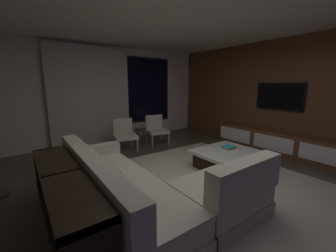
{
  "coord_description": "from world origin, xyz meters",
  "views": [
    {
      "loc": [
        -2.15,
        -2.23,
        1.64
      ],
      "look_at": [
        0.48,
        1.39,
        0.73
      ],
      "focal_mm": 22.1,
      "sensor_mm": 36.0,
      "label": 1
    }
  ],
  "objects_px": {
    "book_stack_on_coffee_table": "(229,147)",
    "coffee_table": "(229,160)",
    "sectional_couch": "(146,191)",
    "console_table_behind_couch": "(65,201)",
    "side_stool": "(140,132)",
    "mounted_tv": "(279,96)",
    "media_console": "(279,143)",
    "accent_chair_near_window": "(156,128)",
    "accent_chair_by_curtain": "(124,133)"
  },
  "relations": [
    {
      "from": "book_stack_on_coffee_table",
      "to": "coffee_table",
      "type": "bearing_deg",
      "value": -134.26
    },
    {
      "from": "sectional_couch",
      "to": "coffee_table",
      "type": "relative_size",
      "value": 2.16
    },
    {
      "from": "sectional_couch",
      "to": "console_table_behind_couch",
      "type": "relative_size",
      "value": 1.19
    },
    {
      "from": "side_stool",
      "to": "mounted_tv",
      "type": "height_order",
      "value": "mounted_tv"
    },
    {
      "from": "sectional_couch",
      "to": "mounted_tv",
      "type": "distance_m",
      "value": 4.06
    },
    {
      "from": "mounted_tv",
      "to": "console_table_behind_couch",
      "type": "relative_size",
      "value": 0.53
    },
    {
      "from": "mounted_tv",
      "to": "media_console",
      "type": "bearing_deg",
      "value": -132.38
    },
    {
      "from": "accent_chair_near_window",
      "to": "mounted_tv",
      "type": "bearing_deg",
      "value": -48.26
    },
    {
      "from": "media_console",
      "to": "mounted_tv",
      "type": "bearing_deg",
      "value": 47.62
    },
    {
      "from": "accent_chair_by_curtain",
      "to": "accent_chair_near_window",
      "type": "bearing_deg",
      "value": 2.07
    },
    {
      "from": "coffee_table",
      "to": "book_stack_on_coffee_table",
      "type": "bearing_deg",
      "value": 45.74
    },
    {
      "from": "coffee_table",
      "to": "accent_chair_near_window",
      "type": "height_order",
      "value": "accent_chair_near_window"
    },
    {
      "from": "book_stack_on_coffee_table",
      "to": "media_console",
      "type": "relative_size",
      "value": 0.08
    },
    {
      "from": "sectional_couch",
      "to": "accent_chair_by_curtain",
      "type": "bearing_deg",
      "value": 71.38
    },
    {
      "from": "coffee_table",
      "to": "accent_chair_near_window",
      "type": "distance_m",
      "value": 2.42
    },
    {
      "from": "accent_chair_by_curtain",
      "to": "console_table_behind_couch",
      "type": "relative_size",
      "value": 0.37
    },
    {
      "from": "coffee_table",
      "to": "accent_chair_by_curtain",
      "type": "xyz_separation_m",
      "value": [
        -1.12,
        2.37,
        0.25
      ]
    },
    {
      "from": "book_stack_on_coffee_table",
      "to": "accent_chair_near_window",
      "type": "bearing_deg",
      "value": 97.28
    },
    {
      "from": "sectional_couch",
      "to": "accent_chair_by_curtain",
      "type": "height_order",
      "value": "sectional_couch"
    },
    {
      "from": "coffee_table",
      "to": "book_stack_on_coffee_table",
      "type": "relative_size",
      "value": 4.81
    },
    {
      "from": "side_stool",
      "to": "sectional_couch",
      "type": "bearing_deg",
      "value": -116.97
    },
    {
      "from": "sectional_couch",
      "to": "media_console",
      "type": "height_order",
      "value": "sectional_couch"
    },
    {
      "from": "console_table_behind_couch",
      "to": "accent_chair_by_curtain",
      "type": "bearing_deg",
      "value": 54.16
    },
    {
      "from": "accent_chair_near_window",
      "to": "accent_chair_by_curtain",
      "type": "bearing_deg",
      "value": -177.93
    },
    {
      "from": "accent_chair_near_window",
      "to": "side_stool",
      "type": "relative_size",
      "value": 1.7
    },
    {
      "from": "accent_chair_near_window",
      "to": "mounted_tv",
      "type": "height_order",
      "value": "mounted_tv"
    },
    {
      "from": "coffee_table",
      "to": "mounted_tv",
      "type": "height_order",
      "value": "mounted_tv"
    },
    {
      "from": "media_console",
      "to": "sectional_couch",
      "type": "bearing_deg",
      "value": -177.64
    },
    {
      "from": "book_stack_on_coffee_table",
      "to": "mounted_tv",
      "type": "height_order",
      "value": "mounted_tv"
    },
    {
      "from": "sectional_couch",
      "to": "mounted_tv",
      "type": "xyz_separation_m",
      "value": [
        3.91,
        0.35,
        1.06
      ]
    },
    {
      "from": "mounted_tv",
      "to": "book_stack_on_coffee_table",
      "type": "bearing_deg",
      "value": 178.68
    },
    {
      "from": "sectional_couch",
      "to": "media_console",
      "type": "xyz_separation_m",
      "value": [
        3.73,
        0.15,
        -0.04
      ]
    },
    {
      "from": "book_stack_on_coffee_table",
      "to": "accent_chair_near_window",
      "type": "xyz_separation_m",
      "value": [
        -0.29,
        2.26,
        0.04
      ]
    },
    {
      "from": "sectional_couch",
      "to": "accent_chair_near_window",
      "type": "relative_size",
      "value": 3.21
    },
    {
      "from": "accent_chair_near_window",
      "to": "accent_chair_by_curtain",
      "type": "height_order",
      "value": "same"
    },
    {
      "from": "book_stack_on_coffee_table",
      "to": "mounted_tv",
      "type": "distance_m",
      "value": 2.01
    },
    {
      "from": "sectional_couch",
      "to": "console_table_behind_couch",
      "type": "height_order",
      "value": "sectional_couch"
    },
    {
      "from": "side_stool",
      "to": "media_console",
      "type": "xyz_separation_m",
      "value": [
        2.37,
        -2.51,
        -0.12
      ]
    },
    {
      "from": "media_console",
      "to": "accent_chair_near_window",
      "type": "bearing_deg",
      "value": 126.83
    },
    {
      "from": "book_stack_on_coffee_table",
      "to": "console_table_behind_couch",
      "type": "bearing_deg",
      "value": -175.13
    },
    {
      "from": "sectional_couch",
      "to": "accent_chair_near_window",
      "type": "bearing_deg",
      "value": 55.02
    },
    {
      "from": "coffee_table",
      "to": "accent_chair_near_window",
      "type": "relative_size",
      "value": 1.49
    },
    {
      "from": "sectional_couch",
      "to": "book_stack_on_coffee_table",
      "type": "xyz_separation_m",
      "value": [
        2.14,
        0.39,
        0.1
      ]
    },
    {
      "from": "coffee_table",
      "to": "side_stool",
      "type": "relative_size",
      "value": 2.52
    },
    {
      "from": "side_stool",
      "to": "mounted_tv",
      "type": "bearing_deg",
      "value": -42.17
    },
    {
      "from": "sectional_couch",
      "to": "media_console",
      "type": "distance_m",
      "value": 3.73
    },
    {
      "from": "media_console",
      "to": "book_stack_on_coffee_table",
      "type": "bearing_deg",
      "value": 171.41
    },
    {
      "from": "accent_chair_by_curtain",
      "to": "sectional_couch",
      "type": "bearing_deg",
      "value": -108.62
    },
    {
      "from": "coffee_table",
      "to": "console_table_behind_couch",
      "type": "xyz_separation_m",
      "value": [
        -2.91,
        -0.11,
        0.23
      ]
    },
    {
      "from": "side_stool",
      "to": "console_table_behind_couch",
      "type": "bearing_deg",
      "value": -131.86
    }
  ]
}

